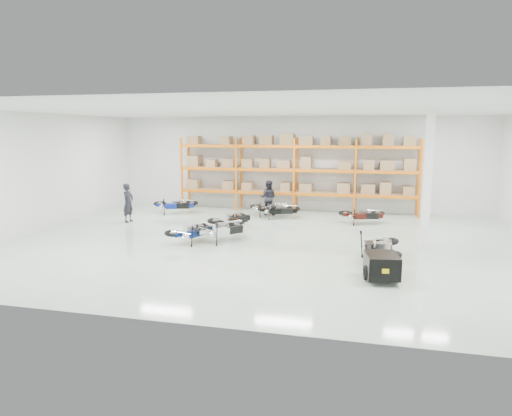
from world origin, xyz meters
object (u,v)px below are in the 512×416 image
(moto_touring_right, at_px, (380,244))
(trailer, at_px, (382,266))
(moto_silver_left, at_px, (222,226))
(moto_back_a, at_px, (176,202))
(moto_back_b, at_px, (270,205))
(person_back, at_px, (268,198))
(moto_black_far_left, at_px, (232,217))
(moto_back_c, at_px, (279,207))
(moto_back_d, at_px, (363,212))
(person_left, at_px, (128,203))
(moto_blue_centre, at_px, (192,228))

(moto_touring_right, height_order, trailer, moto_touring_right)
(moto_silver_left, relative_size, moto_back_a, 1.01)
(moto_silver_left, bearing_deg, moto_back_b, -55.22)
(trailer, distance_m, person_back, 9.84)
(moto_black_far_left, bearing_deg, moto_back_c, -91.20)
(person_back, bearing_deg, moto_back_d, 165.06)
(moto_back_c, height_order, person_back, person_back)
(moto_back_d, bearing_deg, moto_back_b, 63.72)
(moto_back_d, distance_m, person_back, 4.43)
(moto_black_far_left, relative_size, moto_touring_right, 0.90)
(moto_back_d, height_order, person_left, person_left)
(moto_blue_centre, bearing_deg, moto_black_far_left, -85.92)
(moto_black_far_left, relative_size, moto_back_a, 0.97)
(moto_black_far_left, distance_m, person_back, 3.64)
(moto_back_b, distance_m, moto_back_c, 0.73)
(moto_blue_centre, relative_size, person_left, 1.02)
(person_back, bearing_deg, person_left, 29.65)
(moto_back_a, bearing_deg, moto_back_d, -112.72)
(moto_black_far_left, height_order, moto_back_d, moto_black_far_left)
(moto_touring_right, height_order, moto_back_c, moto_touring_right)
(person_left, bearing_deg, moto_black_far_left, -90.35)
(moto_back_a, bearing_deg, person_back, -100.09)
(moto_silver_left, height_order, moto_black_far_left, moto_silver_left)
(moto_touring_right, distance_m, moto_back_a, 11.02)
(moto_back_a, bearing_deg, moto_blue_centre, -170.93)
(moto_back_d, xyz_separation_m, person_back, (-4.26, 1.17, 0.29))
(moto_black_far_left, xyz_separation_m, trailer, (5.50, -5.02, -0.12))
(moto_back_d, height_order, person_back, person_back)
(trailer, relative_size, moto_back_c, 1.05)
(moto_back_c, bearing_deg, moto_silver_left, 151.96)
(person_back, bearing_deg, moto_back_a, 10.05)
(moto_silver_left, bearing_deg, moto_black_far_left, -41.76)
(trailer, distance_m, moto_back_c, 8.82)
(moto_back_b, bearing_deg, person_left, 105.40)
(moto_silver_left, bearing_deg, person_back, -53.30)
(moto_blue_centre, height_order, moto_black_far_left, moto_black_far_left)
(moto_black_far_left, relative_size, person_back, 1.09)
(moto_back_a, distance_m, person_left, 2.59)
(moto_touring_right, height_order, moto_back_b, moto_touring_right)
(moto_back_c, bearing_deg, person_left, 96.17)
(moto_silver_left, bearing_deg, person_left, 16.16)
(moto_black_far_left, height_order, person_left, person_left)
(moto_black_far_left, distance_m, moto_touring_right, 6.47)
(moto_back_b, bearing_deg, moto_blue_centre, 152.96)
(moto_back_c, xyz_separation_m, person_left, (-6.07, -2.23, 0.32))
(moto_silver_left, xyz_separation_m, trailer, (5.29, -3.18, -0.14))
(person_back, bearing_deg, moto_silver_left, 85.24)
(moto_silver_left, distance_m, moto_black_far_left, 1.85)
(moto_black_far_left, relative_size, trailer, 1.01)
(person_left, relative_size, person_back, 1.03)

